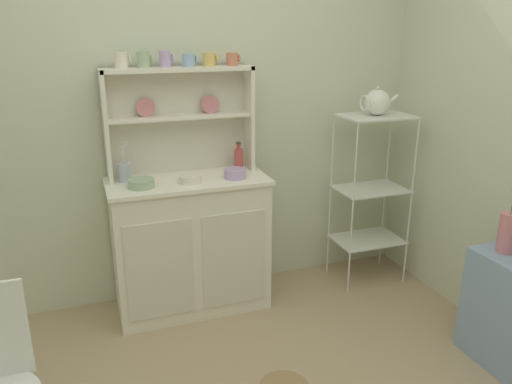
# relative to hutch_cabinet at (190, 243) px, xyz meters

# --- Properties ---
(wall_back) EXTENTS (3.84, 0.05, 2.50)m
(wall_back) POSITION_rel_hutch_cabinet_xyz_m (0.00, 0.26, 0.81)
(wall_back) COLOR beige
(wall_back) RESTS_ON ground
(hutch_cabinet) EXTENTS (0.96, 0.45, 0.85)m
(hutch_cabinet) POSITION_rel_hutch_cabinet_xyz_m (0.00, 0.00, 0.00)
(hutch_cabinet) COLOR silver
(hutch_cabinet) RESTS_ON ground
(hutch_shelf_unit) EXTENTS (0.89, 0.18, 0.65)m
(hutch_shelf_unit) POSITION_rel_hutch_cabinet_xyz_m (-0.00, 0.16, 0.79)
(hutch_shelf_unit) COLOR silver
(hutch_shelf_unit) RESTS_ON hutch_cabinet
(bakers_rack) EXTENTS (0.47, 0.33, 1.17)m
(bakers_rack) POSITION_rel_hutch_cabinet_xyz_m (1.26, -0.04, 0.28)
(bakers_rack) COLOR silver
(bakers_rack) RESTS_ON ground
(cup_cream_0) EXTENTS (0.09, 0.07, 0.09)m
(cup_cream_0) POSITION_rel_hutch_cabinet_xyz_m (-0.32, 0.12, 1.10)
(cup_cream_0) COLOR silver
(cup_cream_0) RESTS_ON hutch_shelf_unit
(cup_sage_1) EXTENTS (0.09, 0.07, 0.09)m
(cup_sage_1) POSITION_rel_hutch_cabinet_xyz_m (-0.19, 0.12, 1.10)
(cup_sage_1) COLOR #9EB78E
(cup_sage_1) RESTS_ON hutch_shelf_unit
(cup_lilac_2) EXTENTS (0.08, 0.07, 0.09)m
(cup_lilac_2) POSITION_rel_hutch_cabinet_xyz_m (-0.07, 0.12, 1.11)
(cup_lilac_2) COLOR #B79ECC
(cup_lilac_2) RESTS_ON hutch_shelf_unit
(cup_sky_3) EXTENTS (0.09, 0.07, 0.08)m
(cup_sky_3) POSITION_rel_hutch_cabinet_xyz_m (0.07, 0.12, 1.10)
(cup_sky_3) COLOR #8EB2D1
(cup_sky_3) RESTS_ON hutch_shelf_unit
(cup_gold_4) EXTENTS (0.09, 0.07, 0.08)m
(cup_gold_4) POSITION_rel_hutch_cabinet_xyz_m (0.19, 0.12, 1.10)
(cup_gold_4) COLOR #DBB760
(cup_gold_4) RESTS_ON hutch_shelf_unit
(cup_terracotta_5) EXTENTS (0.08, 0.07, 0.08)m
(cup_terracotta_5) POSITION_rel_hutch_cabinet_xyz_m (0.33, 0.12, 1.10)
(cup_terracotta_5) COLOR #C67556
(cup_terracotta_5) RESTS_ON hutch_shelf_unit
(bowl_mixing_large) EXTENTS (0.15, 0.15, 0.05)m
(bowl_mixing_large) POSITION_rel_hutch_cabinet_xyz_m (-0.28, -0.07, 0.44)
(bowl_mixing_large) COLOR #9EB78E
(bowl_mixing_large) RESTS_ON hutch_cabinet
(bowl_floral_medium) EXTENTS (0.13, 0.13, 0.05)m
(bowl_floral_medium) POSITION_rel_hutch_cabinet_xyz_m (0.00, -0.07, 0.44)
(bowl_floral_medium) COLOR silver
(bowl_floral_medium) RESTS_ON hutch_cabinet
(bowl_cream_small) EXTENTS (0.13, 0.13, 0.06)m
(bowl_cream_small) POSITION_rel_hutch_cabinet_xyz_m (0.28, -0.07, 0.44)
(bowl_cream_small) COLOR #B79ECC
(bowl_cream_small) RESTS_ON hutch_cabinet
(jam_bottle) EXTENTS (0.06, 0.06, 0.18)m
(jam_bottle) POSITION_rel_hutch_cabinet_xyz_m (0.35, 0.09, 0.49)
(jam_bottle) COLOR #B74C47
(jam_bottle) RESTS_ON hutch_cabinet
(utensil_jar) EXTENTS (0.08, 0.08, 0.24)m
(utensil_jar) POSITION_rel_hutch_cabinet_xyz_m (-0.35, 0.08, 0.47)
(utensil_jar) COLOR #B2B7C6
(utensil_jar) RESTS_ON hutch_cabinet
(porcelain_teapot) EXTENTS (0.26, 0.17, 0.19)m
(porcelain_teapot) POSITION_rel_hutch_cabinet_xyz_m (1.25, -0.04, 0.82)
(porcelain_teapot) COLOR white
(porcelain_teapot) RESTS_ON bakers_rack
(flower_vase) EXTENTS (0.10, 0.10, 0.36)m
(flower_vase) POSITION_rel_hutch_cabinet_xyz_m (1.44, -1.04, 0.28)
(flower_vase) COLOR #D17A84
(flower_vase) RESTS_ON side_shelf_blue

